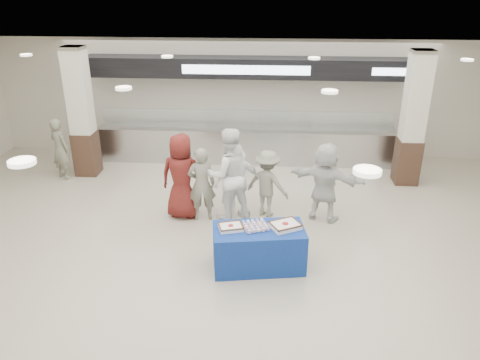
# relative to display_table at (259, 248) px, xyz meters

# --- Properties ---
(ground) EXTENTS (14.00, 14.00, 0.00)m
(ground) POSITION_rel_display_table_xyz_m (-0.52, -0.24, -0.38)
(ground) COLOR #BEB6A2
(ground) RESTS_ON ground
(serving_line) EXTENTS (8.70, 0.85, 2.80)m
(serving_line) POSITION_rel_display_table_xyz_m (-0.52, 5.16, 0.78)
(serving_line) COLOR #B3B5BA
(serving_line) RESTS_ON ground
(column_left) EXTENTS (0.55, 0.55, 3.20)m
(column_left) POSITION_rel_display_table_xyz_m (-4.52, 3.96, 1.15)
(column_left) COLOR #332017
(column_left) RESTS_ON ground
(column_right) EXTENTS (0.55, 0.55, 3.20)m
(column_right) POSITION_rel_display_table_xyz_m (3.48, 3.96, 1.15)
(column_right) COLOR #332017
(column_right) RESTS_ON ground
(display_table) EXTENTS (1.65, 1.01, 0.75)m
(display_table) POSITION_rel_display_table_xyz_m (0.00, 0.00, 0.00)
(display_table) COLOR #153A95
(display_table) RESTS_ON ground
(sheet_cake_left) EXTENTS (0.47, 0.41, 0.09)m
(sheet_cake_left) POSITION_rel_display_table_xyz_m (-0.48, -0.03, 0.42)
(sheet_cake_left) COLOR white
(sheet_cake_left) RESTS_ON display_table
(sheet_cake_right) EXTENTS (0.59, 0.55, 0.10)m
(sheet_cake_right) POSITION_rel_display_table_xyz_m (0.44, 0.08, 0.42)
(sheet_cake_right) COLOR white
(sheet_cake_right) RESTS_ON display_table
(cupcake_tray) EXTENTS (0.50, 0.44, 0.07)m
(cupcake_tray) POSITION_rel_display_table_xyz_m (-0.06, 0.04, 0.41)
(cupcake_tray) COLOR #A6A5AA
(cupcake_tray) RESTS_ON display_table
(civilian_maroon) EXTENTS (0.95, 0.68, 1.81)m
(civilian_maroon) POSITION_rel_display_table_xyz_m (-1.65, 1.80, 0.53)
(civilian_maroon) COLOR maroon
(civilian_maroon) RESTS_ON ground
(soldier_a) EXTENTS (0.63, 0.47, 1.58)m
(soldier_a) POSITION_rel_display_table_xyz_m (-1.23, 1.70, 0.41)
(soldier_a) COLOR slate
(soldier_a) RESTS_ON ground
(chef_tall) EXTENTS (1.15, 1.02, 1.95)m
(chef_tall) POSITION_rel_display_table_xyz_m (-0.68, 1.82, 0.60)
(chef_tall) COLOR white
(chef_tall) RESTS_ON ground
(chef_short) EXTENTS (1.04, 0.73, 1.64)m
(chef_short) POSITION_rel_display_table_xyz_m (-0.50, 1.78, 0.44)
(chef_short) COLOR white
(chef_short) RESTS_ON ground
(soldier_b) EXTENTS (1.07, 0.88, 1.44)m
(soldier_b) POSITION_rel_display_table_xyz_m (0.11, 1.98, 0.35)
(soldier_b) COLOR slate
(soldier_b) RESTS_ON ground
(civilian_white) EXTENTS (1.64, 1.01, 1.68)m
(civilian_white) POSITION_rel_display_table_xyz_m (1.28, 1.86, 0.47)
(civilian_white) COLOR silver
(civilian_white) RESTS_ON ground
(soldier_bg) EXTENTS (0.67, 0.60, 1.55)m
(soldier_bg) POSITION_rel_display_table_xyz_m (-5.05, 3.64, 0.40)
(soldier_bg) COLOR slate
(soldier_bg) RESTS_ON ground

